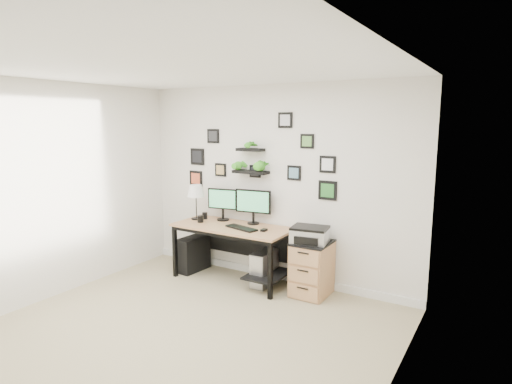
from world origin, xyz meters
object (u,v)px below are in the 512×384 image
Objects in this scene: desk at (236,235)px; monitor_left at (223,202)px; pc_tower_black at (193,254)px; table_lamp at (196,192)px; file_cabinet at (312,268)px; printer at (310,235)px; pc_tower_grey at (264,268)px; mug at (200,219)px; monitor_right at (253,204)px.

monitor_left is (-0.33, 0.16, 0.39)m from desk.
pc_tower_black is (-0.40, -0.18, -0.77)m from monitor_left.
desk is 0.53m from monitor_left.
pc_tower_black is (-0.03, -0.05, -0.90)m from table_lamp.
desk is 1.12m from file_cabinet.
printer is at bearing 5.26° from pc_tower_black.
file_cabinet is at bearing 0.77° from table_lamp.
printer is at bearing -122.57° from file_cabinet.
pc_tower_black is at bearing -155.89° from monitor_left.
printer reaches higher than file_cabinet.
monitor_left is 0.95× the size of printer.
pc_tower_grey is 0.98× the size of printer.
printer is (1.06, 0.02, 0.14)m from desk.
monitor_left is at bearing 153.45° from desk.
printer is (1.58, 0.12, -0.03)m from mug.
monitor_right reaches higher than desk.
pc_tower_grey is (0.94, 0.12, -0.57)m from mug.
desk is 0.58m from pc_tower_grey.
mug is at bearing -175.82° from printer.
table_lamp is at bearing -179.23° from file_cabinet.
table_lamp is 0.90m from pc_tower_black.
desk reaches higher than pc_tower_grey.
monitor_right is 1.02× the size of pc_tower_black.
table_lamp is 1.45m from pc_tower_grey.
desk is at bearing -26.55° from monitor_left.
mug is at bearing -127.37° from monitor_left.
table_lamp reaches higher than file_cabinet.
mug is at bearing -36.34° from table_lamp.
pc_tower_black is 1.08× the size of pc_tower_grey.
table_lamp reaches higher than desk.
printer is (1.75, -0.01, -0.38)m from table_lamp.
monitor_right is at bearing 53.77° from desk.
mug is at bearing -156.49° from monitor_right.
table_lamp is at bearing 143.66° from mug.
monitor_right is 0.75× the size of file_cabinet.
monitor_left is at bearing 169.90° from pc_tower_grey.
table_lamp is at bearing 179.83° from pc_tower_grey.
file_cabinet is (1.81, 0.07, 0.09)m from pc_tower_black.
file_cabinet is at bearing 2.36° from pc_tower_grey.
mug reaches higher than pc_tower_black.
monitor_right is at bearing 169.04° from printer.
mug is at bearing -170.15° from desk.
pc_tower_grey is 0.67m from file_cabinet.
table_lamp is 1.07× the size of pc_tower_grey.
pc_tower_black is (-0.73, -0.01, -0.38)m from desk.
pc_tower_grey is (0.42, 0.03, -0.40)m from desk.
table_lamp is 1.05× the size of printer.
pc_tower_grey is (1.15, 0.04, -0.02)m from pc_tower_black.
table_lamp is 1.95m from file_cabinet.
desk is at bearing 5.10° from pc_tower_black.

